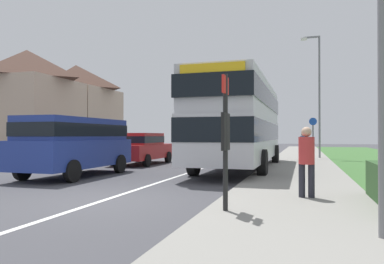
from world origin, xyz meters
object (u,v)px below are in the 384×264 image
at_px(pedestrian_at_stop, 307,158).
at_px(bus_stop_sign, 225,132).
at_px(pedestrian_walking_away, 303,145).
at_px(double_decker_bus, 240,120).
at_px(street_lamp_mid, 318,89).
at_px(parked_van_blue, 76,142).
at_px(parked_car_red, 141,147).
at_px(cycle_route_sign, 313,136).

distance_m(pedestrian_at_stop, bus_stop_sign, 2.43).
height_order(pedestrian_at_stop, pedestrian_walking_away, same).
distance_m(double_decker_bus, street_lamp_mid, 8.88).
height_order(parked_van_blue, parked_car_red, parked_van_blue).
xyz_separation_m(bus_stop_sign, cycle_route_sign, (1.89, 15.89, -0.11)).
distance_m(double_decker_bus, pedestrian_walking_away, 5.89).
height_order(pedestrian_walking_away, street_lamp_mid, street_lamp_mid).
relative_size(parked_van_blue, pedestrian_at_stop, 2.99).
xyz_separation_m(parked_car_red, pedestrian_at_stop, (8.05, -8.78, 0.09)).
bearing_deg(pedestrian_at_stop, bus_stop_sign, -126.92).
height_order(pedestrian_walking_away, bus_stop_sign, bus_stop_sign).
bearing_deg(double_decker_bus, cycle_route_sign, 64.93).
distance_m(parked_van_blue, pedestrian_at_stop, 8.52).
bearing_deg(parked_van_blue, cycle_route_sign, 52.53).
distance_m(bus_stop_sign, street_lamp_mid, 17.42).
xyz_separation_m(parked_car_red, pedestrian_walking_away, (7.97, 3.65, 0.09)).
xyz_separation_m(cycle_route_sign, street_lamp_mid, (0.31, 1.16, 2.92)).
height_order(parked_car_red, bus_stop_sign, bus_stop_sign).
height_order(parked_van_blue, pedestrian_walking_away, parked_van_blue).
bearing_deg(parked_van_blue, street_lamp_mid, 54.30).
bearing_deg(street_lamp_mid, pedestrian_at_stop, -92.91).
bearing_deg(pedestrian_walking_away, parked_car_red, -155.40).
xyz_separation_m(pedestrian_walking_away, bus_stop_sign, (-1.34, -14.32, 0.56)).
relative_size(pedestrian_at_stop, street_lamp_mid, 0.22).
relative_size(parked_car_red, cycle_route_sign, 1.81).
height_order(parked_car_red, cycle_route_sign, cycle_route_sign).
relative_size(pedestrian_at_stop, pedestrian_walking_away, 1.00).
distance_m(parked_van_blue, pedestrian_walking_away, 12.30).
bearing_deg(pedestrian_walking_away, street_lamp_mid, 72.63).
xyz_separation_m(pedestrian_at_stop, bus_stop_sign, (-1.42, -1.89, 0.56)).
bearing_deg(parked_car_red, pedestrian_at_stop, -47.50).
xyz_separation_m(parked_van_blue, pedestrian_walking_away, (7.89, 9.44, -0.28)).
relative_size(double_decker_bus, cycle_route_sign, 4.13).
bearing_deg(parked_van_blue, double_decker_bus, 39.00).
xyz_separation_m(double_decker_bus, cycle_route_sign, (3.14, 6.72, -0.71)).
xyz_separation_m(double_decker_bus, street_lamp_mid, (3.45, 7.88, 2.20)).
bearing_deg(parked_car_red, pedestrian_walking_away, 24.60).
distance_m(parked_van_blue, bus_stop_sign, 8.18).
xyz_separation_m(parked_van_blue, street_lamp_mid, (8.74, 12.16, 3.09)).
relative_size(bus_stop_sign, street_lamp_mid, 0.34).
relative_size(pedestrian_walking_away, cycle_route_sign, 0.66).
xyz_separation_m(double_decker_bus, parked_van_blue, (-5.29, -4.28, -0.88)).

